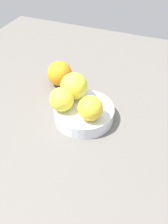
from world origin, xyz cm
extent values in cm
cube|color=#66605B|center=(0.00, 0.00, -1.00)|extent=(110.00, 110.00, 2.00)
cylinder|color=silver|center=(0.00, 0.00, 0.32)|extent=(9.61, 9.61, 0.63)
cylinder|color=silver|center=(0.00, 0.00, 1.76)|extent=(15.51, 15.51, 3.51)
sphere|color=yellow|center=(-2.80, -2.75, 6.56)|extent=(6.10, 6.10, 6.10)
sphere|color=yellow|center=(3.19, 4.07, 7.09)|extent=(7.16, 7.16, 7.16)
sphere|color=yellow|center=(-2.31, 5.00, 6.56)|extent=(6.10, 6.10, 6.10)
sphere|color=orange|center=(11.65, 12.57, 3.74)|extent=(7.48, 7.48, 7.48)
camera|label=1|loc=(-43.54, -17.46, 44.57)|focal=39.16mm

